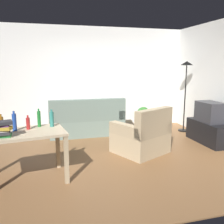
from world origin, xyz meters
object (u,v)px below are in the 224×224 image
at_px(tv, 210,112).
at_px(bottle_red, 28,123).
at_px(torchiere_lamp, 186,77).
at_px(bottle_amber, 1,124).
at_px(couch, 86,122).
at_px(bottle_blue, 14,122).
at_px(tv_stand, 208,132).
at_px(armchair, 142,137).
at_px(bottle_tall, 52,119).
at_px(potted_plant, 143,115).
at_px(bottle_green, 39,119).
at_px(book_stack, 3,129).
at_px(desk, 23,139).

height_order(tv, bottle_red, bottle_red).
height_order(torchiere_lamp, bottle_amber, torchiere_lamp).
height_order(couch, bottle_blue, bottle_blue).
bearing_deg(bottle_blue, bottle_red, 15.57).
relative_size(tv_stand, armchair, 0.93).
height_order(torchiere_lamp, bottle_tall, torchiere_lamp).
relative_size(potted_plant, bottle_tall, 2.09).
bearing_deg(armchair, torchiere_lamp, -169.20).
bearing_deg(couch, bottle_green, 62.24).
distance_m(torchiere_lamp, potted_plant, 1.54).
bearing_deg(bottle_tall, tv_stand, 11.40).
relative_size(couch, bottle_green, 6.34).
bearing_deg(book_stack, bottle_blue, 69.87).
bearing_deg(armchair, potted_plant, -138.89).
relative_size(bottle_blue, bottle_green, 1.04).
bearing_deg(tv_stand, tv, -90.00).
bearing_deg(bottle_amber, tv, 11.54).
distance_m(torchiere_lamp, bottle_tall, 3.84).
height_order(couch, potted_plant, couch).
bearing_deg(armchair, bottle_blue, -11.33).
distance_m(tv, torchiere_lamp, 1.25).
distance_m(tv, bottle_blue, 4.02).
bearing_deg(bottle_blue, couch, 57.36).
bearing_deg(potted_plant, couch, -169.30).
bearing_deg(armchair, book_stack, -5.15).
distance_m(tv, bottle_red, 3.83).
xyz_separation_m(armchair, bottle_amber, (-2.43, -0.62, 0.56)).
distance_m(desk, bottle_tall, 0.54).
height_order(bottle_blue, bottle_green, bottle_blue).
height_order(couch, bottle_tall, bottle_tall).
xyz_separation_m(tv_stand, bottle_green, (-3.59, -0.64, 0.65)).
height_order(couch, torchiere_lamp, torchiere_lamp).
relative_size(desk, armchair, 1.10).
relative_size(bottle_amber, bottle_red, 1.23).
bearing_deg(potted_plant, desk, -138.60).
height_order(desk, book_stack, book_stack).
bearing_deg(bottle_green, bottle_red, -142.66).
distance_m(tv_stand, tv, 0.46).
distance_m(desk, potted_plant, 3.96).
relative_size(bottle_amber, book_stack, 0.93).
bearing_deg(armchair, desk, -8.33).
bearing_deg(tv, tv_stand, 90.00).
distance_m(armchair, bottle_blue, 2.40).
xyz_separation_m(tv_stand, desk, (-3.82, -0.91, 0.41)).
bearing_deg(book_stack, tv, 15.53).
bearing_deg(bottle_red, bottle_blue, -164.43).
xyz_separation_m(potted_plant, bottle_red, (-2.88, -2.46, 0.52)).
height_order(bottle_red, bottle_green, bottle_green).
distance_m(bottle_blue, bottle_red, 0.20).
relative_size(potted_plant, book_stack, 2.01).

